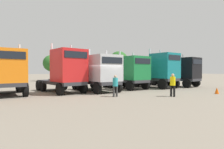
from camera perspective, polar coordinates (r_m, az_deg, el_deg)
ground at (r=17.02m, az=-2.06°, el=-5.62°), size 200.00×200.00×0.00m
semi_truck_orange at (r=16.98m, az=-29.02°, el=0.77°), size 3.17×5.91×4.25m
semi_truck_red at (r=17.28m, az=-13.76°, el=1.14°), size 3.88×6.52×4.45m
semi_truck_silver at (r=17.63m, az=-3.19°, el=0.42°), size 3.32×6.20×4.02m
semi_truck_green at (r=20.36m, az=5.86°, el=0.68°), size 3.35×6.01×4.09m
semi_truck_teal at (r=22.42m, az=14.44°, el=1.29°), size 3.63×6.72×4.54m
semi_truck_black at (r=25.04m, az=20.80°, el=0.72°), size 3.80×6.41×4.18m
visitor_in_hivis at (r=15.31m, az=17.93°, el=-2.55°), size 0.46×0.46×1.78m
visitor_with_camera at (r=14.47m, az=1.00°, el=-2.97°), size 0.46×0.45×1.67m
traffic_cone_mid at (r=18.73m, az=29.20°, el=-4.28°), size 0.36×0.36×0.56m
oak_far_centre at (r=37.94m, az=-17.94°, el=3.25°), size 3.12×3.12×4.98m
oak_far_right at (r=40.29m, az=2.07°, el=4.12°), size 4.10×4.10×6.13m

